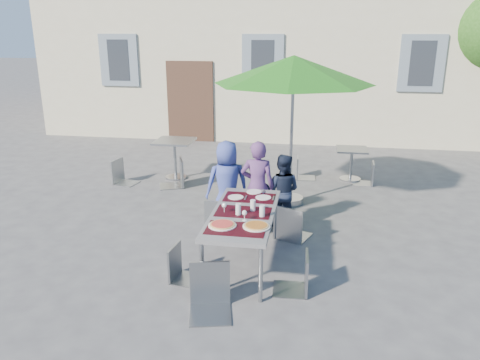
% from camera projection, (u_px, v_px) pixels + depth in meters
% --- Properties ---
extents(ground, '(90.00, 90.00, 0.00)m').
position_uv_depth(ground, '(189.00, 277.00, 5.93)').
color(ground, '#48484A').
rests_on(ground, ground).
extents(dining_table, '(0.80, 1.85, 0.76)m').
position_uv_depth(dining_table, '(243.00, 216.00, 6.05)').
color(dining_table, '#4B4C51').
rests_on(dining_table, ground).
extents(pizza_near_left, '(0.34, 0.34, 0.03)m').
position_uv_depth(pizza_near_left, '(222.00, 225.00, 5.59)').
color(pizza_near_left, white).
rests_on(pizza_near_left, dining_table).
extents(pizza_near_right, '(0.33, 0.33, 0.03)m').
position_uv_depth(pizza_near_right, '(256.00, 226.00, 5.55)').
color(pizza_near_right, white).
rests_on(pizza_near_right, dining_table).
extents(glassware, '(0.56, 0.40, 0.15)m').
position_uv_depth(glassware, '(248.00, 209.00, 5.92)').
color(glassware, silver).
rests_on(glassware, dining_table).
extents(place_settings, '(0.64, 0.49, 0.01)m').
position_uv_depth(place_settings, '(251.00, 195.00, 6.60)').
color(place_settings, white).
rests_on(place_settings, dining_table).
extents(child_0, '(0.78, 0.65, 1.37)m').
position_uv_depth(child_0, '(227.00, 184.00, 7.34)').
color(child_0, '#38479A').
rests_on(child_0, ground).
extents(child_1, '(0.52, 0.34, 1.42)m').
position_uv_depth(child_1, '(257.00, 186.00, 7.14)').
color(child_1, '#553368').
rests_on(child_1, ground).
extents(child_2, '(0.62, 0.42, 1.18)m').
position_uv_depth(child_2, '(282.00, 191.00, 7.31)').
color(child_2, '#192238').
rests_on(child_2, ground).
extents(chair_0, '(0.48, 0.49, 1.01)m').
position_uv_depth(chair_0, '(220.00, 195.00, 7.11)').
color(chair_0, gray).
rests_on(chair_0, ground).
extents(chair_1, '(0.43, 0.43, 0.84)m').
position_uv_depth(chair_1, '(256.00, 202.00, 7.15)').
color(chair_1, gray).
rests_on(chair_1, ground).
extents(chair_2, '(0.58, 0.58, 1.01)m').
position_uv_depth(chair_2, '(292.00, 202.00, 6.83)').
color(chair_2, gray).
rests_on(chair_2, ground).
extents(chair_3, '(0.42, 0.41, 0.84)m').
position_uv_depth(chair_3, '(181.00, 244.00, 5.74)').
color(chair_3, gray).
rests_on(chair_3, ground).
extents(chair_4, '(0.43, 0.42, 0.91)m').
position_uv_depth(chair_4, '(299.00, 251.00, 5.46)').
color(chair_4, gray).
rests_on(chair_4, ground).
extents(chair_5, '(0.54, 0.55, 1.02)m').
position_uv_depth(chair_5, '(209.00, 261.00, 5.06)').
color(chair_5, gray).
rests_on(chair_5, ground).
extents(patio_umbrella, '(2.72, 2.72, 2.60)m').
position_uv_depth(patio_umbrella, '(294.00, 71.00, 7.79)').
color(patio_umbrella, '#A9ABB1').
rests_on(patio_umbrella, ground).
extents(cafe_table_0, '(0.77, 0.77, 0.83)m').
position_uv_depth(cafe_table_0, '(175.00, 151.00, 9.71)').
color(cafe_table_0, '#A9ABB1').
rests_on(cafe_table_0, ground).
extents(bg_chair_l_0, '(0.49, 0.48, 0.93)m').
position_uv_depth(bg_chair_l_0, '(121.00, 157.00, 9.42)').
color(bg_chair_l_0, '#8F949A').
rests_on(bg_chair_l_0, ground).
extents(bg_chair_r_0, '(0.60, 0.60, 1.04)m').
position_uv_depth(bg_chair_r_0, '(176.00, 156.00, 9.22)').
color(bg_chair_r_0, gray).
rests_on(bg_chair_r_0, ground).
extents(cafe_table_1, '(0.63, 0.63, 0.67)m').
position_uv_depth(cafe_table_1, '(351.00, 160.00, 9.66)').
color(cafe_table_1, '#A9ABB1').
rests_on(cafe_table_1, ground).
extents(bg_chair_l_1, '(0.42, 0.41, 0.88)m').
position_uv_depth(bg_chair_l_1, '(302.00, 155.00, 9.75)').
color(bg_chair_l_1, gray).
rests_on(bg_chair_l_1, ground).
extents(bg_chair_r_1, '(0.41, 0.41, 0.88)m').
position_uv_depth(bg_chair_r_1, '(369.00, 160.00, 9.36)').
color(bg_chair_r_1, '#92959D').
rests_on(bg_chair_r_1, ground).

